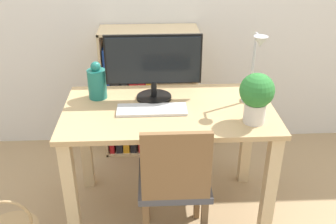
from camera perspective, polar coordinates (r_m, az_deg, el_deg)
name	(u,v)px	position (r m, az deg, el deg)	size (l,w,h in m)	color
ground_plane	(169,208)	(2.76, 0.10, -13.75)	(10.00, 10.00, 0.00)	tan
desk	(169,131)	(2.39, 0.12, -2.71)	(1.25, 0.69, 0.76)	tan
monitor	(153,63)	(2.36, -2.13, 7.05)	(0.58, 0.22, 0.41)	black
keyboard	(152,110)	(2.29, -2.35, 0.34)	(0.41, 0.15, 0.02)	silver
vase	(97,82)	(2.45, -10.26, 4.25)	(0.11, 0.11, 0.24)	#1E7266
desk_lamp	(256,63)	(2.31, 12.63, 6.95)	(0.10, 0.19, 0.44)	#B7B7BC
potted_plant	(257,95)	(2.16, 12.72, 2.43)	(0.19, 0.19, 0.29)	silver
chair	(174,181)	(2.21, 0.94, -10.01)	(0.40, 0.40, 0.86)	#4C4C51
bookshelf	(137,97)	(3.15, -4.58, 2.15)	(0.74, 0.28, 1.03)	#D8BC8C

